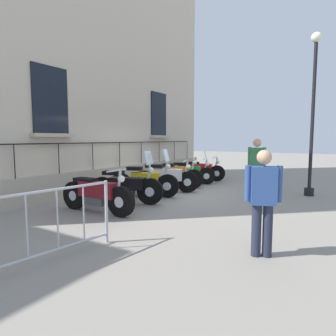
{
  "coord_description": "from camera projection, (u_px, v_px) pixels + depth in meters",
  "views": [
    {
      "loc": [
        4.61,
        -7.94,
        1.73
      ],
      "look_at": [
        -0.27,
        0.0,
        0.8
      ],
      "focal_mm": 31.18,
      "sensor_mm": 36.0,
      "label": 1
    }
  ],
  "objects": [
    {
      "name": "pedestrian_walking",
      "position": [
        263.0,
        198.0,
        4.24
      ],
      "size": [
        0.49,
        0.35,
        1.58
      ],
      "color": "#23283D",
      "rests_on": "ground_plane"
    },
    {
      "name": "crowd_barrier",
      "position": [
        43.0,
        224.0,
        4.0
      ],
      "size": [
        0.34,
        2.22,
        1.05
      ],
      "color": "#B7B7BF",
      "rests_on": "ground_plane"
    },
    {
      "name": "motorcycle_red",
      "position": [
        200.0,
        170.0,
        12.2
      ],
      "size": [
        2.1,
        0.64,
        1.0
      ],
      "color": "black",
      "rests_on": "ground_plane"
    },
    {
      "name": "motorcycle_orange",
      "position": [
        176.0,
        175.0,
        10.4
      ],
      "size": [
        1.93,
        0.9,
        1.11
      ],
      "color": "black",
      "rests_on": "ground_plane"
    },
    {
      "name": "motorcycle_yellow",
      "position": [
        145.0,
        182.0,
        8.72
      ],
      "size": [
        2.04,
        0.97,
        1.43
      ],
      "color": "black",
      "rests_on": "ground_plane"
    },
    {
      "name": "lamppost",
      "position": [
        313.0,
        111.0,
        8.69
      ],
      "size": [
        0.3,
        0.3,
        4.83
      ],
      "color": "black",
      "rests_on": "ground_plane"
    },
    {
      "name": "bollard",
      "position": [
        274.0,
        179.0,
        9.48
      ],
      "size": [
        0.2,
        0.2,
        0.84
      ],
      "color": "brown",
      "rests_on": "ground_plane"
    },
    {
      "name": "motorcycle_white",
      "position": [
        165.0,
        178.0,
        9.53
      ],
      "size": [
        2.05,
        1.05,
        1.03
      ],
      "color": "black",
      "rests_on": "ground_plane"
    },
    {
      "name": "pedestrian_standing",
      "position": [
        257.0,
        164.0,
        8.47
      ],
      "size": [
        0.53,
        0.25,
        1.74
      ],
      "color": "#23283D",
      "rests_on": "ground_plane"
    },
    {
      "name": "ground_plane",
      "position": [
        175.0,
        193.0,
        9.31
      ],
      "size": [
        60.0,
        60.0,
        0.0
      ],
      "primitive_type": "plane",
      "color": "gray"
    },
    {
      "name": "motorcycle_black",
      "position": [
        126.0,
        187.0,
        7.8
      ],
      "size": [
        1.99,
        0.97,
        1.42
      ],
      "color": "black",
      "rests_on": "ground_plane"
    },
    {
      "name": "building_facade",
      "position": [
        109.0,
        64.0,
        10.28
      ],
      "size": [
        0.82,
        12.26,
        8.95
      ],
      "color": "beige",
      "rests_on": "ground_plane"
    },
    {
      "name": "motorcycle_green",
      "position": [
        188.0,
        173.0,
        11.23
      ],
      "size": [
        2.0,
        0.96,
        1.28
      ],
      "color": "black",
      "rests_on": "ground_plane"
    },
    {
      "name": "motorcycle_maroon",
      "position": [
        97.0,
        194.0,
        6.82
      ],
      "size": [
        2.15,
        0.64,
        1.06
      ],
      "color": "black",
      "rests_on": "ground_plane"
    }
  ]
}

